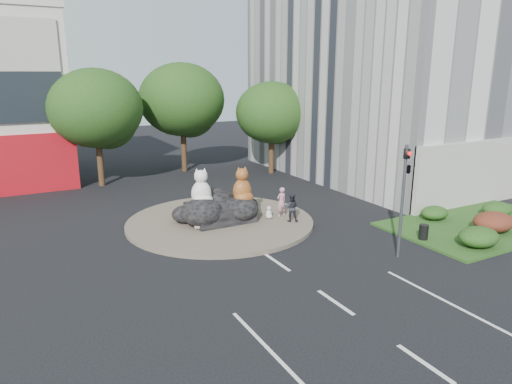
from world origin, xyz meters
TOP-DOWN VIEW (x-y plane):
  - ground at (0.00, 0.00)m, footprint 120.00×120.00m
  - roundabout_island at (0.00, 10.00)m, footprint 10.00×10.00m
  - rock_plinth at (0.00, 10.00)m, footprint 3.20×2.60m
  - grass_verge at (12.00, 3.00)m, footprint 10.00×6.00m
  - tree_left at (-3.93, 22.06)m, footprint 6.46×6.46m
  - tree_mid at (3.07, 24.06)m, footprint 6.84×6.84m
  - tree_right at (9.07, 20.06)m, footprint 5.70×5.70m
  - hedge_near_green at (9.00, 1.00)m, footprint 2.00×1.60m
  - hedge_red at (11.50, 2.00)m, footprint 2.20×1.76m
  - hedge_mid_green at (14.00, 3.50)m, footprint 1.80×1.44m
  - hedge_back_green at (10.50, 4.80)m, footprint 1.60×1.28m
  - traffic_light at (5.10, 2.00)m, footprint 0.44×1.24m
  - street_lamp at (12.82, 8.00)m, footprint 2.34×0.22m
  - cat_white at (-1.00, 10.11)m, footprint 1.44×1.32m
  - cat_tabby at (1.15, 9.62)m, footprint 1.27×1.13m
  - kitten_calico at (-1.58, 9.17)m, footprint 0.70×0.69m
  - kitten_white at (2.45, 9.02)m, footprint 0.52×0.48m
  - pedestrian_pink at (3.25, 9.01)m, footprint 0.65×0.47m
  - pedestrian_dark at (3.26, 8.01)m, footprint 0.94×0.89m
  - litter_bin at (7.50, 2.86)m, footprint 0.56×0.56m

SIDE VIEW (x-z plane):
  - ground at x=0.00m, z-range 0.00..0.00m
  - grass_verge at x=12.00m, z-range 0.00..0.12m
  - roundabout_island at x=0.00m, z-range 0.00..0.20m
  - hedge_back_green at x=10.50m, z-range 0.12..0.84m
  - litter_bin at x=7.50m, z-range 0.12..0.85m
  - hedge_mid_green at x=14.00m, z-range 0.12..0.93m
  - kitten_white at x=2.45m, z-range 0.20..0.91m
  - hedge_near_green at x=9.00m, z-range 0.12..1.02m
  - hedge_red at x=11.50m, z-range 0.12..1.11m
  - kitten_calico at x=-1.58m, z-range 0.20..1.08m
  - rock_plinth at x=0.00m, z-range 0.20..1.10m
  - pedestrian_dark at x=3.26m, z-range 0.20..1.72m
  - pedestrian_pink at x=3.25m, z-range 0.20..1.84m
  - cat_tabby at x=1.15m, z-range 1.10..3.10m
  - cat_white at x=-1.00m, z-range 1.10..3.13m
  - traffic_light at x=5.10m, z-range 1.12..6.12m
  - street_lamp at x=12.82m, z-range 0.52..8.58m
  - tree_right at x=9.07m, z-range 0.98..8.28m
  - tree_left at x=-3.93m, z-range 1.11..9.38m
  - tree_mid at x=3.07m, z-range 1.18..9.94m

